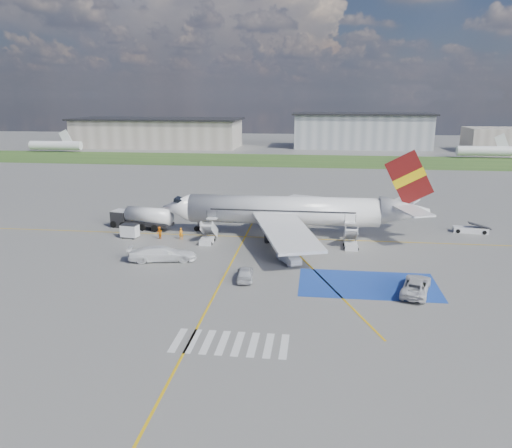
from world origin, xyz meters
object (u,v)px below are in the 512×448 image
at_px(car_silver_b, 289,257).
at_px(van_white_b, 162,251).
at_px(airliner, 294,211).
at_px(gpu_cart, 130,232).
at_px(belt_loader, 471,230).
at_px(van_white_a, 416,283).
at_px(fuel_tanker, 142,219).
at_px(car_silver_a, 245,273).

height_order(car_silver_b, van_white_b, van_white_b).
height_order(airliner, gpu_cart, airliner).
relative_size(belt_loader, car_silver_b, 1.25).
distance_m(gpu_cart, van_white_a, 38.02).
distance_m(gpu_cart, van_white_b, 11.45).
bearing_deg(fuel_tanker, airliner, 10.76).
relative_size(airliner, gpu_cart, 15.04).
relative_size(belt_loader, van_white_b, 0.86).
relative_size(airliner, fuel_tanker, 3.85).
bearing_deg(gpu_cart, van_white_b, -41.95).
bearing_deg(gpu_cart, van_white_a, -15.00).
relative_size(fuel_tanker, gpu_cart, 3.90).
bearing_deg(airliner, van_white_a, -56.47).
relative_size(airliner, car_silver_a, 8.73).
bearing_deg(gpu_cart, car_silver_a, -29.29).
bearing_deg(car_silver_a, belt_loader, -148.36).
bearing_deg(gpu_cart, fuel_tanker, 98.48).
distance_m(airliner, fuel_tanker, 22.03).
height_order(gpu_cart, car_silver_b, gpu_cart).
bearing_deg(fuel_tanker, van_white_a, -17.63).
height_order(fuel_tanker, car_silver_a, fuel_tanker).
bearing_deg(belt_loader, car_silver_b, -140.90).
xyz_separation_m(car_silver_b, van_white_a, (12.89, -7.32, 0.30)).
relative_size(airliner, van_white_b, 6.27).
bearing_deg(car_silver_a, gpu_cart, -43.77).
bearing_deg(van_white_b, car_silver_a, -126.92).
height_order(airliner, car_silver_a, airliner).
relative_size(airliner, car_silver_b, 9.10).
xyz_separation_m(car_silver_a, car_silver_b, (4.20, 5.94, -0.05)).
relative_size(car_silver_b, van_white_a, 0.78).
xyz_separation_m(gpu_cart, van_white_b, (7.29, -8.83, 0.30)).
xyz_separation_m(airliner, fuel_tanker, (-21.93, 0.63, -2.06)).
bearing_deg(van_white_a, gpu_cart, -6.98).
bearing_deg(belt_loader, van_white_b, -150.65).
xyz_separation_m(gpu_cart, belt_loader, (46.60, 8.44, -0.48)).
xyz_separation_m(belt_loader, car_silver_b, (-24.63, -16.28, 0.30)).
distance_m(airliner, van_white_b, 19.83).
distance_m(fuel_tanker, gpu_cart, 5.02).
xyz_separation_m(airliner, van_white_a, (12.94, -19.53, -2.42)).
bearing_deg(car_silver_b, van_white_b, -26.03).
distance_m(airliner, gpu_cart, 22.50).
relative_size(fuel_tanker, belt_loader, 1.89).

